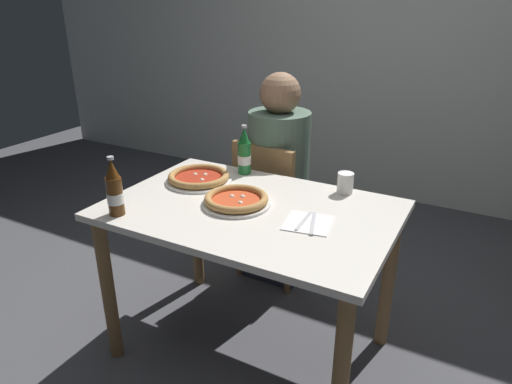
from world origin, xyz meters
TOP-DOWN VIEW (x-y plane):
  - ground_plane at (0.00, 0.00)m, footprint 8.00×8.00m
  - back_wall_tiled at (0.00, 2.20)m, footprint 7.00×0.10m
  - dining_table_main at (0.00, 0.00)m, footprint 1.20×0.80m
  - chair_behind_table at (-0.19, 0.61)m, footprint 0.44×0.44m
  - diner_seated at (-0.18, 0.66)m, footprint 0.34×0.34m
  - pizza_margherita_near at (-0.06, -0.01)m, footprint 0.29×0.29m
  - pizza_marinara_far at (-0.36, 0.14)m, footprint 0.32×0.32m
  - beer_bottle_left at (-0.22, 0.34)m, footprint 0.07×0.07m
  - beer_bottle_center at (-0.44, -0.32)m, footprint 0.07×0.07m
  - napkin_with_cutlery at (0.27, -0.03)m, footprint 0.21×0.21m
  - paper_cup at (0.30, 0.34)m, footprint 0.07×0.07m

SIDE VIEW (x-z plane):
  - ground_plane at x=0.00m, z-range 0.00..0.00m
  - chair_behind_table at x=-0.19m, z-range 0.06..0.91m
  - diner_seated at x=-0.18m, z-range -0.02..1.19m
  - dining_table_main at x=0.00m, z-range 0.26..1.01m
  - napkin_with_cutlery at x=0.27m, z-range 0.75..0.76m
  - pizza_marinara_far at x=-0.36m, z-range 0.75..0.79m
  - pizza_margherita_near at x=-0.06m, z-range 0.75..0.79m
  - paper_cup at x=0.30m, z-range 0.75..0.84m
  - beer_bottle_left at x=-0.22m, z-range 0.73..0.98m
  - beer_bottle_center at x=-0.44m, z-range 0.73..0.98m
  - back_wall_tiled at x=0.00m, z-range 0.00..2.60m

